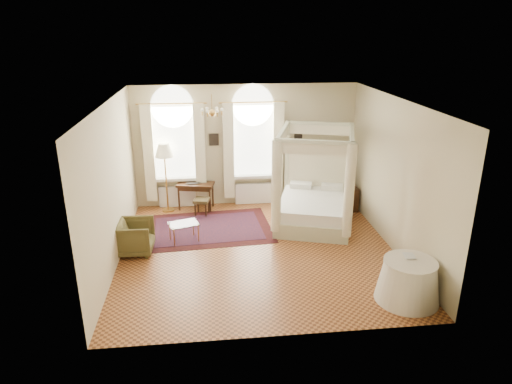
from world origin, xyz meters
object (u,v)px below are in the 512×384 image
nightstand (348,199)px  floor_lamp (164,154)px  armchair (134,237)px  coffee_table (184,225)px  side_table (408,281)px  canopy_bed (314,204)px  writing_desk (196,187)px  stool (202,201)px

nightstand → floor_lamp: 5.04m
armchair → coffee_table: 1.15m
floor_lamp → side_table: floor_lamp is taller
canopy_bed → writing_desk: bearing=154.8°
armchair → coffee_table: bearing=-64.4°
canopy_bed → coffee_table: canopy_bed is taller
armchair → floor_lamp: (0.55, 2.41, 1.22)m
writing_desk → coffee_table: size_ratio=1.37×
canopy_bed → armchair: canopy_bed is taller
floor_lamp → side_table: size_ratio=1.62×
nightstand → side_table: size_ratio=0.56×
armchair → side_table: size_ratio=0.71×
nightstand → armchair: size_ratio=0.79×
coffee_table → writing_desk: bearing=82.8°
armchair → floor_lamp: 2.75m
stool → armchair: armchair is taller
armchair → floor_lamp: size_ratio=0.44×
canopy_bed → writing_desk: 3.26m
canopy_bed → nightstand: size_ratio=4.05×
canopy_bed → side_table: bearing=-75.4°
stool → armchair: bearing=-125.8°
canopy_bed → nightstand: (1.14, 0.80, -0.22)m
stool → side_table: bearing=-50.2°
stool → coffee_table: coffee_table is taller
floor_lamp → nightstand: bearing=-6.0°
nightstand → armchair: 5.72m
writing_desk → stool: (0.15, -0.46, -0.25)m
stool → floor_lamp: floor_lamp is taller
stool → floor_lamp: (-0.92, 0.37, 1.22)m
stool → side_table: (3.71, -4.46, 0.02)m
stool → side_table: side_table is taller
stool → coffee_table: 1.62m
nightstand → writing_desk: size_ratio=0.61×
stool → floor_lamp: bearing=157.8°
stool → nightstand: bearing=-1.9°
canopy_bed → side_table: 3.65m
canopy_bed → coffee_table: 3.27m
writing_desk → armchair: (-1.31, -2.49, -0.25)m
coffee_table → armchair: bearing=-156.4°
nightstand → writing_desk: bearing=171.8°
canopy_bed → writing_desk: canopy_bed is taller
nightstand → floor_lamp: (-4.85, 0.51, 1.27)m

